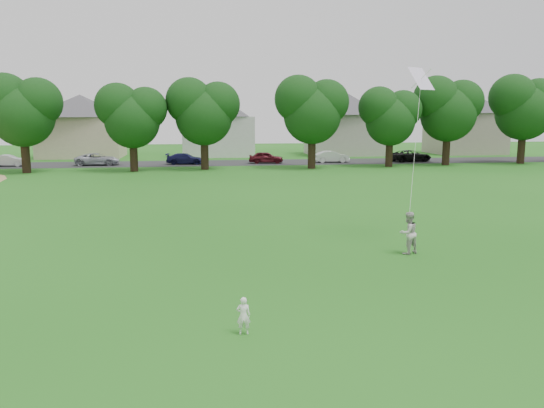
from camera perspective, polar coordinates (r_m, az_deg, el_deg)
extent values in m
plane|color=#1C5C15|center=(14.51, 1.47, -10.30)|extent=(160.00, 160.00, 0.00)
cube|color=#2D2D30|center=(55.73, -5.45, 4.42)|extent=(90.00, 7.00, 0.01)
imported|color=white|center=(12.27, -3.09, -11.90)|extent=(0.34, 0.23, 0.88)
imported|color=beige|center=(19.58, 14.44, -3.03)|extent=(0.91, 0.82, 1.53)
plane|color=white|center=(21.61, 15.75, 12.87)|extent=(1.27, 1.10, 0.87)
cylinder|color=white|center=(20.38, 15.14, 5.79)|extent=(0.01, 0.01, 5.75)
cylinder|color=black|center=(50.48, -24.99, 4.92)|extent=(0.72, 0.72, 3.29)
cylinder|color=black|center=(48.60, -14.65, 5.18)|extent=(0.70, 0.70, 3.00)
cylinder|color=black|center=(49.09, -7.26, 5.58)|extent=(0.72, 0.72, 3.22)
cylinder|color=black|center=(49.76, 4.30, 5.74)|extent=(0.73, 0.73, 3.33)
cylinder|color=black|center=(52.67, 12.49, 5.56)|extent=(0.69, 0.69, 2.96)
cylinder|color=black|center=(56.00, 18.23, 5.75)|extent=(0.73, 0.73, 3.41)
cylinder|color=black|center=(60.50, 25.25, 5.62)|extent=(0.74, 0.74, 3.51)
imported|color=#B9B9BD|center=(57.69, -26.47, 4.20)|extent=(3.41, 1.20, 1.12)
imported|color=#A0A1AF|center=(55.57, -18.26, 4.59)|extent=(4.34, 2.07, 1.19)
imported|color=#151643|center=(54.67, -9.30, 4.83)|extent=(3.97, 1.89, 1.12)
imported|color=#4D0F17|center=(55.06, -0.65, 5.04)|extent=(3.70, 1.81, 1.21)
imported|color=silver|center=(56.33, 6.42, 5.08)|extent=(3.70, 1.33, 1.21)
imported|color=black|center=(59.08, 14.71, 5.04)|extent=(4.62, 2.58, 1.22)
cube|color=beige|center=(66.96, -19.75, 6.78)|extent=(9.29, 6.69, 4.72)
pyramid|color=#48464A|center=(66.95, -19.99, 11.01)|extent=(13.40, 13.40, 2.60)
cube|color=silver|center=(65.56, -5.84, 7.26)|extent=(8.44, 6.64, 4.77)
pyramid|color=#48464A|center=(65.55, -5.91, 11.63)|extent=(12.18, 12.18, 2.62)
cube|color=#B5AEA2|center=(68.00, 7.88, 7.39)|extent=(9.15, 7.45, 4.98)
pyramid|color=#48464A|center=(68.01, 7.98, 11.79)|extent=(13.21, 13.21, 2.74)
cube|color=#A59A89|center=(73.90, 20.01, 7.15)|extent=(8.33, 7.55, 5.20)
pyramid|color=#48464A|center=(73.93, 20.26, 11.38)|extent=(12.02, 12.02, 2.86)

